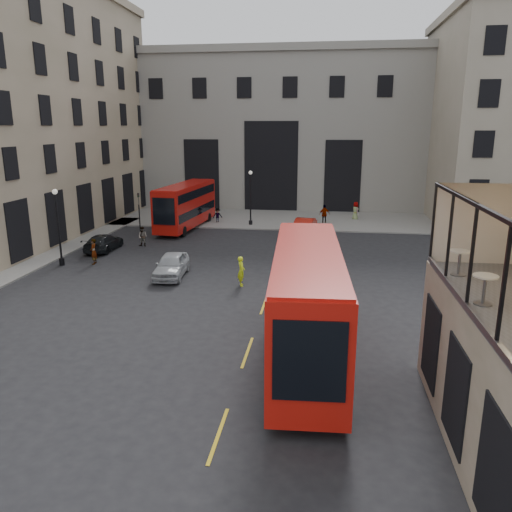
# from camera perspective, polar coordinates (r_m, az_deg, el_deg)

# --- Properties ---
(ground) EXTENTS (140.00, 140.00, 0.00)m
(ground) POSITION_cam_1_polar(r_m,az_deg,el_deg) (16.50, 2.94, -20.31)
(ground) COLOR black
(ground) RESTS_ON ground
(gateway) EXTENTS (35.00, 10.60, 18.00)m
(gateway) POSITION_cam_1_polar(r_m,az_deg,el_deg) (61.77, 2.27, 14.56)
(gateway) COLOR gray
(gateway) RESTS_ON ground
(pavement_far) EXTENTS (40.00, 12.00, 0.12)m
(pavement_far) POSITION_cam_1_polar(r_m,az_deg,el_deg) (52.81, 0.02, 4.39)
(pavement_far) COLOR slate
(pavement_far) RESTS_ON ground
(traffic_light_near) EXTENTS (0.16, 0.20, 3.80)m
(traffic_light_near) POSITION_cam_1_polar(r_m,az_deg,el_deg) (26.52, 3.10, -0.74)
(traffic_light_near) COLOR black
(traffic_light_near) RESTS_ON ground
(traffic_light_far) EXTENTS (0.16, 0.20, 3.80)m
(traffic_light_far) POSITION_cam_1_polar(r_m,az_deg,el_deg) (45.03, -13.22, 5.27)
(traffic_light_far) COLOR black
(traffic_light_far) RESTS_ON ground
(street_lamp_a) EXTENTS (0.36, 0.36, 5.33)m
(street_lamp_a) POSITION_cam_1_polar(r_m,az_deg,el_deg) (36.97, -21.61, 2.60)
(street_lamp_a) COLOR black
(street_lamp_a) RESTS_ON ground
(street_lamp_b) EXTENTS (0.36, 0.36, 5.33)m
(street_lamp_b) POSITION_cam_1_polar(r_m,az_deg,el_deg) (48.52, -0.63, 6.27)
(street_lamp_b) COLOR black
(street_lamp_b) RESTS_ON ground
(bus_near) EXTENTS (3.25, 11.82, 4.67)m
(bus_near) POSITION_cam_1_polar(r_m,az_deg,el_deg) (20.46, 5.85, -4.92)
(bus_near) COLOR red
(bus_near) RESTS_ON ground
(bus_far) EXTENTS (3.29, 10.68, 4.19)m
(bus_far) POSITION_cam_1_polar(r_m,az_deg,el_deg) (47.68, -8.00, 5.93)
(bus_far) COLOR #AF110C
(bus_far) RESTS_ON ground
(car_a) EXTENTS (2.12, 4.57, 1.52)m
(car_a) POSITION_cam_1_polar(r_m,az_deg,el_deg) (32.61, -9.65, -1.03)
(car_a) COLOR #ABAFB3
(car_a) RESTS_ON ground
(car_b) EXTENTS (2.30, 4.83, 1.53)m
(car_b) POSITION_cam_1_polar(r_m,az_deg,el_deg) (44.24, 5.49, 3.24)
(car_b) COLOR #A9150A
(car_b) RESTS_ON ground
(car_c) EXTENTS (1.84, 4.47, 1.29)m
(car_c) POSITION_cam_1_polar(r_m,az_deg,el_deg) (40.70, -17.03, 1.49)
(car_c) COLOR black
(car_c) RESTS_ON ground
(bicycle) EXTENTS (1.65, 0.75, 0.83)m
(bicycle) POSITION_cam_1_polar(r_m,az_deg,el_deg) (34.00, 4.51, -0.81)
(bicycle) COLOR gray
(bicycle) RESTS_ON ground
(cyclist) EXTENTS (0.60, 0.76, 1.83)m
(cyclist) POSITION_cam_1_polar(r_m,az_deg,el_deg) (30.28, -1.70, -1.74)
(cyclist) COLOR #E6FF1A
(cyclist) RESTS_ON ground
(pedestrian_a) EXTENTS (0.88, 0.74, 1.61)m
(pedestrian_a) POSITION_cam_1_polar(r_m,az_deg,el_deg) (41.29, -12.82, 2.18)
(pedestrian_a) COLOR gray
(pedestrian_a) RESTS_ON ground
(pedestrian_b) EXTENTS (1.15, 0.99, 1.54)m
(pedestrian_b) POSITION_cam_1_polar(r_m,az_deg,el_deg) (50.07, -4.41, 4.60)
(pedestrian_b) COLOR gray
(pedestrian_b) RESTS_ON ground
(pedestrian_c) EXTENTS (1.21, 0.79, 1.91)m
(pedestrian_c) POSITION_cam_1_polar(r_m,az_deg,el_deg) (50.10, 7.82, 4.73)
(pedestrian_c) COLOR gray
(pedestrian_c) RESTS_ON ground
(pedestrian_d) EXTENTS (0.94, 1.10, 1.90)m
(pedestrian_d) POSITION_cam_1_polar(r_m,az_deg,el_deg) (52.66, 11.30, 5.06)
(pedestrian_d) COLOR gray
(pedestrian_d) RESTS_ON ground
(pedestrian_e) EXTENTS (0.52, 0.72, 1.81)m
(pedestrian_e) POSITION_cam_1_polar(r_m,az_deg,el_deg) (36.85, -18.08, 0.49)
(pedestrian_e) COLOR gray
(pedestrian_e) RESTS_ON ground
(cafe_table_mid) EXTENTS (0.68, 0.68, 0.85)m
(cafe_table_mid) POSITION_cam_1_polar(r_m,az_deg,el_deg) (15.25, 24.68, -3.05)
(cafe_table_mid) COLOR white
(cafe_table_mid) RESTS_ON cafe_floor
(cafe_table_far) EXTENTS (0.67, 0.67, 0.84)m
(cafe_table_far) POSITION_cam_1_polar(r_m,az_deg,el_deg) (17.92, 22.24, -0.31)
(cafe_table_far) COLOR beige
(cafe_table_far) RESTS_ON cafe_floor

